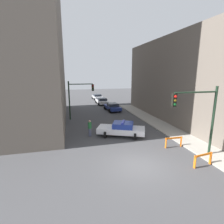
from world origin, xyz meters
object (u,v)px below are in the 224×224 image
at_px(parked_car_near, 113,107).
at_px(parked_car_mid, 102,101).
at_px(police_car, 122,129).
at_px(parked_car_far, 97,97).
at_px(traffic_light_far, 77,95).
at_px(pedestrian_crossing, 90,128).
at_px(barrier_mid, 203,158).
at_px(traffic_light_near, 201,111).
at_px(barrier_back, 174,140).

distance_m(parked_car_near, parked_car_mid, 6.64).
height_order(police_car, parked_car_far, police_car).
distance_m(traffic_light_far, parked_car_near, 7.77).
bearing_deg(pedestrian_crossing, parked_car_mid, 127.93).
relative_size(parked_car_far, barrier_mid, 2.77).
relative_size(police_car, barrier_mid, 3.17).
bearing_deg(parked_car_far, barrier_mid, -90.41).
relative_size(parked_car_far, pedestrian_crossing, 2.66).
relative_size(traffic_light_near, police_car, 1.03).
xyz_separation_m(parked_car_near, barrier_back, (1.44, -15.76, -0.06)).
relative_size(traffic_light_near, parked_car_mid, 1.18).
bearing_deg(parked_car_near, parked_car_mid, 89.64).
distance_m(traffic_light_far, barrier_mid, 16.82).
height_order(parked_car_near, parked_car_far, same).
xyz_separation_m(traffic_light_near, pedestrian_crossing, (-7.28, 6.40, -2.67)).
bearing_deg(parked_car_far, police_car, -97.62).
relative_size(parked_car_near, parked_car_far, 1.01).
height_order(parked_car_mid, barrier_mid, parked_car_mid).
relative_size(police_car, parked_car_far, 1.14).
height_order(traffic_light_near, barrier_mid, traffic_light_near).
height_order(traffic_light_far, police_car, traffic_light_far).
height_order(police_car, parked_car_mid, police_car).
height_order(parked_car_far, barrier_back, parked_car_far).
distance_m(police_car, pedestrian_crossing, 3.20).
height_order(police_car, pedestrian_crossing, pedestrian_crossing).
height_order(parked_car_far, barrier_mid, parked_car_far).
relative_size(traffic_light_near, pedestrian_crossing, 3.13).
relative_size(traffic_light_far, police_car, 1.03).
relative_size(police_car, pedestrian_crossing, 3.04).
bearing_deg(traffic_light_near, parked_car_far, 94.64).
bearing_deg(police_car, barrier_back, -113.37).
bearing_deg(police_car, parked_car_near, 14.24).
distance_m(pedestrian_crossing, barrier_back, 7.97).
height_order(traffic_light_near, police_car, traffic_light_near).
bearing_deg(pedestrian_crossing, parked_car_near, 117.80).
bearing_deg(traffic_light_near, parked_car_mid, 96.22).
bearing_deg(police_car, parked_car_mid, 19.35).
bearing_deg(police_car, pedestrian_crossing, 102.13).
height_order(traffic_light_near, parked_car_near, traffic_light_near).
xyz_separation_m(traffic_light_near, parked_car_far, (-2.52, 31.11, -2.86)).
distance_m(traffic_light_near, pedestrian_crossing, 10.06).
bearing_deg(parked_car_mid, traffic_light_near, -86.79).
distance_m(traffic_light_near, parked_car_far, 31.34).
bearing_deg(parked_car_mid, pedestrian_crossing, -107.48).
xyz_separation_m(traffic_light_far, parked_car_near, (5.93, 4.21, -2.72)).
height_order(parked_car_near, pedestrian_crossing, pedestrian_crossing).
relative_size(traffic_light_far, parked_car_far, 1.18).
distance_m(traffic_light_near, traffic_light_far, 15.71).
xyz_separation_m(parked_car_far, barrier_mid, (2.00, -32.40, -0.06)).
distance_m(parked_car_mid, barrier_mid, 25.72).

